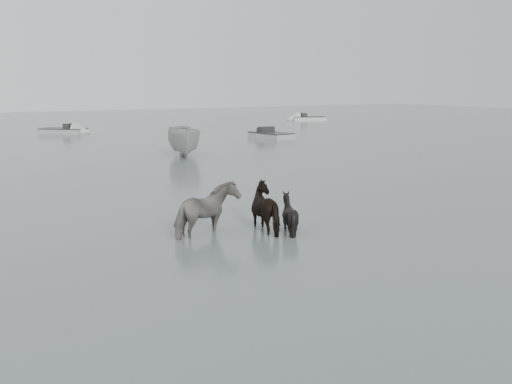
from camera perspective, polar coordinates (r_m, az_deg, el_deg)
ground at (r=11.63m, az=-2.29°, el=-7.35°), size 140.00×140.00×0.00m
pony_pinto at (r=13.84m, az=-5.01°, el=-1.26°), size 1.93×1.39×1.48m
pony_dark at (r=14.29m, az=1.55°, el=-1.04°), size 1.57×1.69×1.39m
pony_black at (r=14.15m, az=3.33°, el=-1.60°), size 1.37×1.31×1.18m
boat_small at (r=29.39m, az=-7.18°, el=5.25°), size 2.84×4.58×1.66m
skiff_port at (r=38.69m, az=1.52°, el=5.96°), size 2.28×4.51×0.75m
skiff_mid at (r=44.76m, az=-18.72°, el=6.05°), size 4.41×4.19×0.75m
skiff_star at (r=57.90m, az=5.30°, el=7.52°), size 4.86×3.00×0.75m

